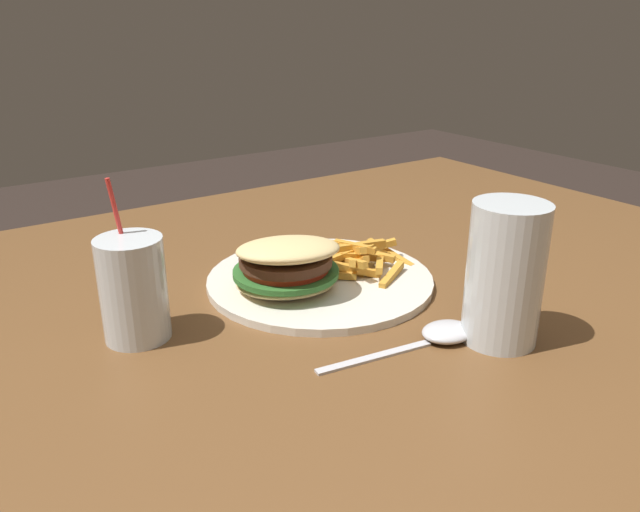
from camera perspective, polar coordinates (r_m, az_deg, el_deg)
dining_table at (r=0.72m, az=4.74°, el=-16.74°), size 1.49×1.32×0.73m
meal_plate_near at (r=0.80m, az=-1.21°, el=-1.38°), size 0.30×0.30×0.09m
beer_glass at (r=0.69m, az=16.52°, el=-1.79°), size 0.08×0.08×0.16m
juice_glass at (r=0.70m, az=-16.67°, el=-3.08°), size 0.07×0.07×0.18m
spoon at (r=0.70m, az=11.09°, el=-6.97°), size 0.19×0.06×0.02m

